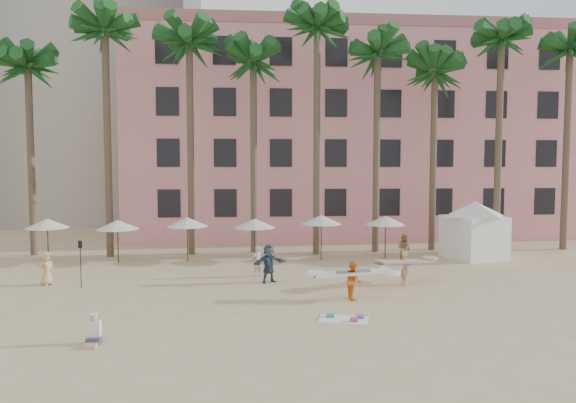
% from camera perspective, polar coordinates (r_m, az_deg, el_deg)
% --- Properties ---
extents(ground, '(120.00, 120.00, 0.00)m').
position_cam_1_polar(ground, '(18.96, -0.03, -13.45)').
color(ground, '#D1B789').
rests_on(ground, ground).
extents(pink_hotel, '(35.00, 14.00, 16.00)m').
position_cam_1_polar(pink_hotel, '(44.89, 6.33, 6.93)').
color(pink_hotel, pink).
rests_on(pink_hotel, ground).
extents(palm_row, '(44.40, 5.40, 16.30)m').
position_cam_1_polar(palm_row, '(33.88, -1.22, 16.41)').
color(palm_row, brown).
rests_on(palm_row, ground).
extents(umbrella_row, '(22.50, 2.70, 2.73)m').
position_cam_1_polar(umbrella_row, '(30.76, -7.45, -2.30)').
color(umbrella_row, '#332B23').
rests_on(umbrella_row, ground).
extents(cabana, '(5.62, 5.62, 3.50)m').
position_cam_1_polar(cabana, '(33.56, 19.98, -2.43)').
color(cabana, white).
rests_on(cabana, ground).
extents(beach_towel, '(2.00, 1.44, 0.14)m').
position_cam_1_polar(beach_towel, '(19.57, 6.35, -12.82)').
color(beach_towel, white).
rests_on(beach_towel, ground).
extents(carrier_yellow, '(3.42, 2.31, 1.61)m').
position_cam_1_polar(carrier_yellow, '(25.27, 12.86, -6.92)').
color(carrier_yellow, tan).
rests_on(carrier_yellow, ground).
extents(carrier_white, '(3.32, 1.02, 1.62)m').
position_cam_1_polar(carrier_white, '(22.26, 7.28, -8.48)').
color(carrier_white, orange).
rests_on(carrier_white, ground).
extents(beachgoers, '(19.55, 5.33, 1.85)m').
position_cam_1_polar(beachgoers, '(26.44, -1.72, -6.48)').
color(beachgoers, tan).
rests_on(beachgoers, ground).
extents(paddle, '(0.18, 0.04, 2.23)m').
position_cam_1_polar(paddle, '(25.77, -22.06, -5.85)').
color(paddle, black).
rests_on(paddle, ground).
extents(seated_man, '(0.43, 0.74, 0.96)m').
position_cam_1_polar(seated_man, '(17.98, -20.81, -13.59)').
color(seated_man, '#3F3F4C').
rests_on(seated_man, ground).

